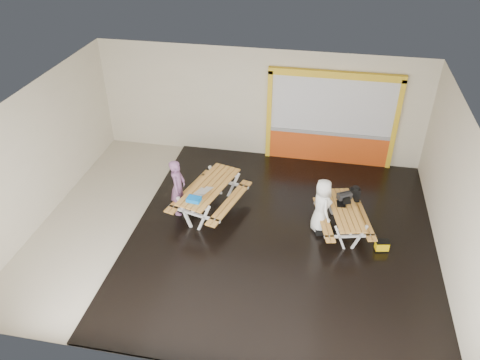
% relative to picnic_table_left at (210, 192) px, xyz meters
% --- Properties ---
extents(room, '(10.02, 8.02, 3.52)m').
position_rel_picnic_table_left_xyz_m(room, '(0.77, -0.69, 1.09)').
color(room, beige).
rests_on(room, ground).
extents(deck, '(7.50, 7.98, 0.05)m').
position_rel_picnic_table_left_xyz_m(deck, '(2.02, -0.69, -0.64)').
color(deck, black).
rests_on(deck, room).
extents(kiosk, '(3.88, 0.16, 3.00)m').
position_rel_picnic_table_left_xyz_m(kiosk, '(2.97, 3.24, 0.78)').
color(kiosk, '#D04A15').
rests_on(kiosk, room).
extents(picnic_table_left, '(1.98, 2.48, 0.87)m').
position_rel_picnic_table_left_xyz_m(picnic_table_left, '(0.00, 0.00, 0.00)').
color(picnic_table_left, gold).
rests_on(picnic_table_left, deck).
extents(picnic_table_right, '(1.61, 2.04, 0.72)m').
position_rel_picnic_table_left_xyz_m(picnic_table_right, '(3.49, -0.17, -0.10)').
color(picnic_table_right, gold).
rests_on(picnic_table_right, deck).
extents(person_left, '(0.39, 0.58, 1.57)m').
position_rel_picnic_table_left_xyz_m(person_left, '(-0.77, -0.28, 0.24)').
color(person_left, '#7B4E78').
rests_on(person_left, deck).
extents(person_right, '(0.71, 0.85, 1.49)m').
position_rel_picnic_table_left_xyz_m(person_right, '(2.93, -0.19, 0.10)').
color(person_right, white).
rests_on(person_right, deck).
extents(laptop_left, '(0.51, 0.49, 0.17)m').
position_rel_picnic_table_left_xyz_m(laptop_left, '(-0.08, -0.37, 0.26)').
color(laptop_left, silver).
rests_on(laptop_left, picnic_table_left).
extents(laptop_right, '(0.36, 0.32, 0.14)m').
position_rel_picnic_table_left_xyz_m(laptop_right, '(3.45, 0.03, 0.11)').
color(laptop_right, black).
rests_on(laptop_right, picnic_table_right).
extents(blue_pouch, '(0.36, 0.27, 0.10)m').
position_rel_picnic_table_left_xyz_m(blue_pouch, '(-0.21, -0.73, 0.25)').
color(blue_pouch, blue).
rests_on(blue_pouch, picnic_table_left).
extents(toolbox, '(0.40, 0.34, 0.21)m').
position_rel_picnic_table_left_xyz_m(toolbox, '(3.47, 0.27, 0.15)').
color(toolbox, black).
rests_on(toolbox, picnic_table_right).
extents(backpack, '(0.28, 0.20, 0.44)m').
position_rel_picnic_table_left_xyz_m(backpack, '(3.76, 0.63, 0.00)').
color(backpack, black).
rests_on(backpack, picnic_table_right).
extents(dark_case, '(0.43, 0.38, 0.14)m').
position_rel_picnic_table_left_xyz_m(dark_case, '(3.00, -0.35, -0.54)').
color(dark_case, black).
rests_on(dark_case, deck).
extents(fluke_bag, '(0.36, 0.27, 0.28)m').
position_rel_picnic_table_left_xyz_m(fluke_bag, '(4.45, -0.75, -0.48)').
color(fluke_bag, black).
rests_on(fluke_bag, deck).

